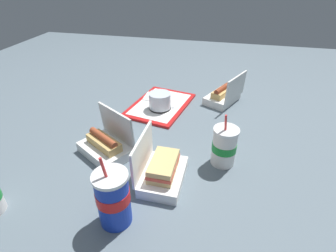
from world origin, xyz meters
TOP-DOWN VIEW (x-y plane):
  - ground_plane at (0.00, 0.00)m, footprint 3.20×3.20m
  - food_tray at (-0.28, -0.05)m, footprint 0.41×0.33m
  - cake_container at (-0.23, -0.04)m, footprint 0.11×0.11m
  - ketchup_cup at (-0.33, -0.09)m, footprint 0.04×0.04m
  - napkin_stack at (-0.35, -0.11)m, footprint 0.10×0.10m
  - plastic_fork at (-0.30, 0.02)m, footprint 0.11×0.02m
  - clamshell_hotdog_front at (-0.40, 0.26)m, footprint 0.24×0.21m
  - clamshell_sandwich_center at (0.24, 0.09)m, footprint 0.20×0.15m
  - clamshell_hotdog_corner at (0.15, -0.16)m, footprint 0.22×0.24m
  - soda_cup_left at (0.43, -0.00)m, footprint 0.10×0.10m
  - soda_cup_back at (0.10, 0.29)m, footprint 0.09×0.09m

SIDE VIEW (x-z plane):
  - ground_plane at x=0.00m, z-range 0.00..0.00m
  - food_tray at x=-0.28m, z-range 0.00..0.01m
  - napkin_stack at x=-0.35m, z-range 0.01..0.02m
  - plastic_fork at x=-0.30m, z-range 0.01..0.02m
  - ketchup_cup at x=-0.33m, z-range 0.01..0.04m
  - clamshell_hotdog_front at x=-0.40m, z-range -0.04..0.12m
  - clamshell_hotdog_corner at x=0.15m, z-range -0.05..0.13m
  - clamshell_sandwich_center at x=0.24m, z-range -0.04..0.13m
  - cake_container at x=-0.23m, z-range 0.01..0.09m
  - soda_cup_back at x=0.10m, z-range -0.03..0.18m
  - soda_cup_left at x=0.43m, z-range -0.03..0.21m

